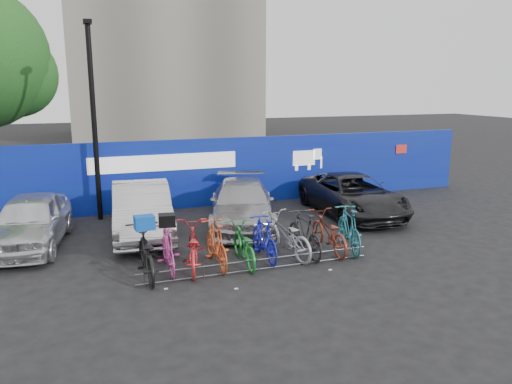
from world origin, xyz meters
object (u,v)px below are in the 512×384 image
bike_7 (305,234)px  bike_1 (168,249)px  bike_rack (259,264)px  car_3 (353,195)px  bike_3 (216,244)px  bike_0 (146,253)px  car_0 (30,221)px  bike_4 (243,245)px  car_1 (142,210)px  lamppost (94,117)px  bike_8 (328,232)px  bike_2 (192,247)px  bike_6 (286,236)px  car_2 (242,204)px  bike_5 (264,238)px  bike_9 (349,229)px

bike_7 → bike_1: bearing=-1.4°
bike_rack → car_3: size_ratio=1.17×
bike_rack → bike_7: (1.47, 0.64, 0.41)m
car_3 → bike_3: size_ratio=2.60×
car_3 → bike_0: bearing=-152.6°
car_0 → bike_4: car_0 is taller
car_1 → lamppost: bearing=120.6°
bike_3 → bike_8: bike_3 is taller
bike_2 → bike_8: (3.56, 0.04, -0.02)m
lamppost → bike_7: 7.60m
car_3 → bike_8: (-2.54, -3.09, -0.15)m
lamppost → car_1: lamppost is taller
bike_3 → bike_0: bearing=3.3°
car_0 → bike_0: bearing=-42.0°
bike_6 → car_1: bearing=-55.3°
lamppost → bike_6: 7.27m
bike_4 → bike_7: bike_7 is taller
car_2 → bike_5: bearing=-80.8°
bike_rack → bike_8: (2.16, 0.69, 0.35)m
car_2 → bike_9: car_2 is taller
bike_0 → bike_8: 4.64m
car_1 → bike_7: car_1 is taller
lamppost → bike_4: bearing=-61.0°
bike_4 → bike_7: size_ratio=0.98×
bike_0 → bike_8: size_ratio=1.07×
bike_4 → bike_9: bike_9 is taller
bike_0 → bike_5: 2.89m
lamppost → bike_0: bearing=-82.4°
car_2 → bike_0: size_ratio=2.22×
car_3 → bike_1: (-6.66, -3.06, -0.13)m
bike_0 → car_0: bearing=-50.5°
lamppost → bike_4: (3.02, -5.45, -2.78)m
bike_8 → bike_6: bearing=-0.3°
bike_0 → bike_9: (5.19, 0.03, 0.03)m
car_0 → car_3: size_ratio=0.86×
lamppost → car_0: size_ratio=1.47×
bike_4 → car_0: bearing=-29.8°
bike_1 → bike_8: bike_1 is taller
bike_1 → bike_5: bearing=-178.3°
lamppost → bike_6: (4.20, -5.27, -2.73)m
bike_5 → car_1: bearing=-48.9°
bike_rack → bike_6: (1.00, 0.73, 0.38)m
bike_4 → bike_2: bearing=-1.4°
bike_5 → bike_9: bearing=178.5°
lamppost → bike_1: 6.07m
car_2 → bike_0: 4.65m
car_0 → bike_9: car_0 is taller
car_2 → bike_1: size_ratio=2.59×
bike_9 → car_2: bearing=-46.7°
car_3 → bike_2: 6.85m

